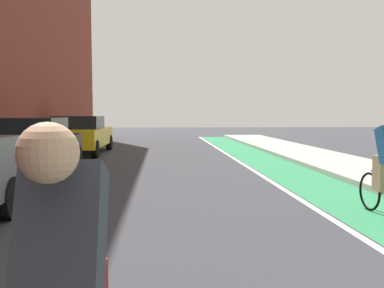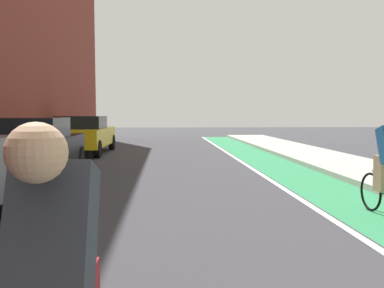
% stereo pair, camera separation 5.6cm
% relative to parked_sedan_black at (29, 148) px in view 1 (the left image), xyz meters
% --- Properties ---
extents(ground_plane, '(81.08, 81.08, 0.00)m').
position_rel_parked_sedan_black_xyz_m(ground_plane, '(3.28, -2.21, -0.79)').
color(ground_plane, '#38383D').
extents(bike_lane_paint, '(1.60, 36.85, 0.00)m').
position_rel_parked_sedan_black_xyz_m(bike_lane_paint, '(6.81, -0.21, -0.79)').
color(bike_lane_paint, '#2D8451').
rests_on(bike_lane_paint, ground).
extents(lane_divider_stripe, '(0.12, 36.85, 0.00)m').
position_rel_parked_sedan_black_xyz_m(lane_divider_stripe, '(5.91, -0.21, -0.79)').
color(lane_divider_stripe, white).
rests_on(lane_divider_stripe, ground).
extents(sidewalk_right, '(2.51, 36.85, 0.14)m').
position_rel_parked_sedan_black_xyz_m(sidewalk_right, '(8.87, -0.21, -0.72)').
color(sidewalk_right, '#A8A59E').
rests_on(sidewalk_right, ground).
extents(parked_sedan_black, '(2.03, 4.74, 1.53)m').
position_rel_parked_sedan_black_xyz_m(parked_sedan_black, '(0.00, 0.00, 0.00)').
color(parked_sedan_black, black).
rests_on(parked_sedan_black, ground).
extents(parked_sedan_yellow_cab, '(2.09, 4.73, 1.53)m').
position_rel_parked_sedan_black_xyz_m(parked_sedan_yellow_cab, '(-0.00, 6.58, 0.00)').
color(parked_sedan_yellow_cab, yellow).
rests_on(parked_sedan_yellow_cab, ground).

